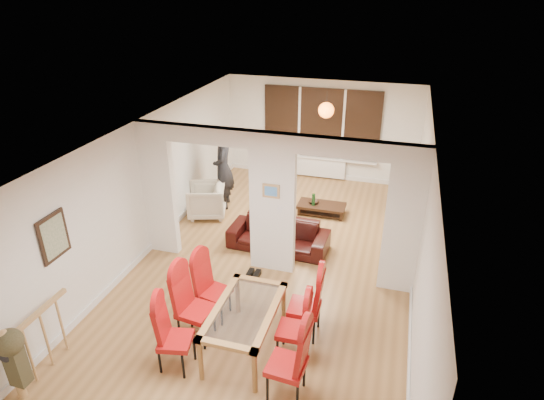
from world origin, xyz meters
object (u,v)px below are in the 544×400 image
at_px(dining_chair_rb, 293,326).
at_px(dining_chair_lb, 195,306).
at_px(dining_chair_rc, 305,303).
at_px(dining_chair_la, 175,336).
at_px(dining_chair_ra, 287,360).
at_px(bottle, 313,199).
at_px(coffee_table, 321,209).
at_px(armchair, 206,200).
at_px(dining_chair_lc, 214,288).
at_px(person, 223,168).
at_px(bowl, 314,202).
at_px(sofa, 278,235).
at_px(dining_table, 245,328).
at_px(television, 392,198).

bearing_deg(dining_chair_rb, dining_chair_lb, -179.28).
height_order(dining_chair_rb, dining_chair_rc, dining_chair_rc).
xyz_separation_m(dining_chair_la, dining_chair_ra, (1.55, -0.04, 0.05)).
bearing_deg(bottle, coffee_table, 28.59).
distance_m(dining_chair_rc, armchair, 4.29).
relative_size(dining_chair_lb, dining_chair_lc, 1.07).
xyz_separation_m(dining_chair_rb, dining_chair_rc, (0.06, 0.48, 0.05)).
distance_m(person, coffee_table, 2.42).
relative_size(coffee_table, bowl, 4.82).
distance_m(sofa, bottle, 1.62).
bearing_deg(coffee_table, dining_chair_lb, -102.96).
relative_size(dining_table, person, 0.78).
xyz_separation_m(dining_chair_lc, armchair, (-1.52, 3.14, -0.17)).
height_order(person, bowl, person).
distance_m(dining_chair_la, bottle, 5.00).
height_order(dining_chair_la, bottle, dining_chair_la).
distance_m(television, coffee_table, 1.71).
height_order(dining_chair_rc, television, dining_chair_rc).
bearing_deg(sofa, dining_chair_ra, -70.63).
relative_size(dining_table, dining_chair_rc, 1.33).
bearing_deg(television, coffee_table, 121.96).
distance_m(dining_chair_la, dining_chair_ra, 1.55).
bearing_deg(sofa, dining_chair_rc, -63.28).
distance_m(dining_chair_lb, coffee_table, 4.57).
relative_size(dining_chair_ra, sofa, 0.59).
bearing_deg(dining_chair_rb, sofa, 108.04).
relative_size(dining_chair_lb, bottle, 3.89).
height_order(dining_chair_rb, coffee_table, dining_chair_rb).
height_order(television, coffee_table, television).
relative_size(dining_chair_lb, dining_chair_ra, 1.00).
distance_m(dining_chair_la, dining_chair_rb, 1.59).
distance_m(dining_chair_lb, dining_chair_ra, 1.65).
xyz_separation_m(armchair, coffee_table, (2.47, 0.78, -0.25)).
bearing_deg(dining_chair_lb, dining_chair_rc, 26.78).
distance_m(dining_chair_la, television, 6.34).
distance_m(dining_chair_rc, person, 4.59).
bearing_deg(dining_chair_rc, dining_chair_la, -145.10).
relative_size(dining_chair_rc, television, 1.29).
relative_size(dining_chair_rb, sofa, 0.53).
distance_m(dining_chair_lc, armchair, 3.49).
bearing_deg(person, dining_chair_ra, 12.23).
bearing_deg(sofa, dining_chair_lb, -97.53).
xyz_separation_m(dining_table, dining_chair_la, (-0.78, -0.59, 0.18)).
distance_m(sofa, bowl, 1.73).
bearing_deg(coffee_table, bottle, -151.41).
height_order(dining_chair_lb, person, person).
height_order(dining_chair_lb, bowl, dining_chair_lb).
height_order(sofa, person, person).
distance_m(armchair, television, 4.28).
distance_m(dining_chair_rc, sofa, 2.47).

